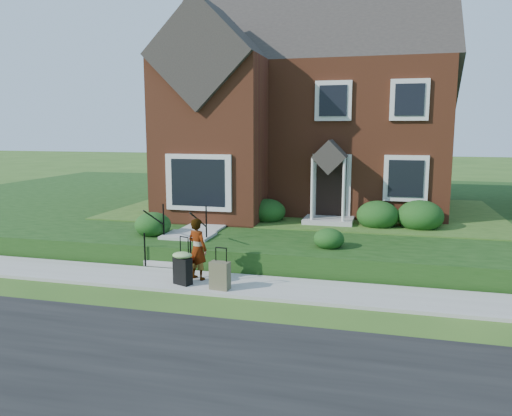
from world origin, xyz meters
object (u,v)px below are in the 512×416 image
(front_steps, at_px, (182,245))
(woman, at_px, (198,249))
(suitcase_olive, at_px, (220,275))
(suitcase_black, at_px, (183,266))

(front_steps, bearing_deg, woman, -56.74)
(woman, distance_m, suitcase_olive, 1.07)
(suitcase_black, xyz_separation_m, suitcase_olive, (0.96, -0.13, -0.12))
(woman, bearing_deg, suitcase_black, 90.78)
(woman, height_order, suitcase_black, woman)
(suitcase_olive, bearing_deg, woman, 148.41)
(front_steps, relative_size, suitcase_black, 1.78)
(front_steps, bearing_deg, suitcase_olive, -50.80)
(front_steps, height_order, woman, woman)
(front_steps, bearing_deg, suitcase_black, -66.97)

